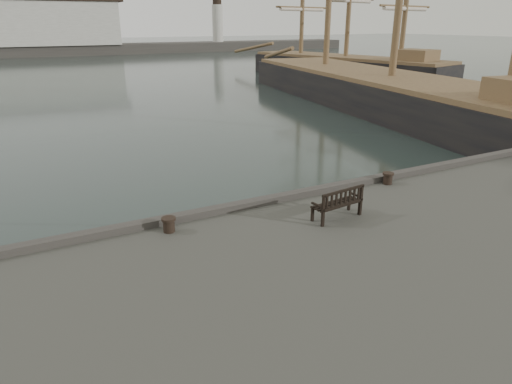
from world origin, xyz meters
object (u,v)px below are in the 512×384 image
Objects in this scene: tall_ship_far at (345,71)px; bollard_left at (169,225)px; bench at (337,209)px; bollard_right at (388,178)px; tall_ship_main at (389,101)px.

bollard_left is at bearing -146.26° from tall_ship_far.
bollard_left is 0.01× the size of tall_ship_far.
bench is 3.96× the size of bollard_right.
bollard_right is at bearing 1.25° from bollard_left.
tall_ship_far reaches higher than bench.
tall_ship_main is at bearing 46.38° from bollard_right.
bollard_right is (3.02, 1.38, -0.07)m from bench.
tall_ship_far is (32.80, 34.79, -0.99)m from bollard_left.
tall_ship_far reaches higher than bollard_left.
tall_ship_far is at bearing 69.44° from tall_ship_main.
tall_ship_far is (10.49, 18.65, 0.03)m from tall_ship_main.
bollard_left is at bearing -178.75° from bollard_right.
tall_ship_main is (22.31, 16.14, -1.01)m from bollard_left.
bollard_right is 0.01× the size of tall_ship_main.
tall_ship_far is at bearing 53.39° from bollard_right.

